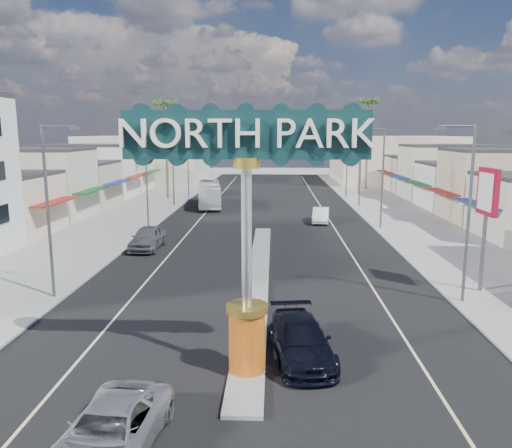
# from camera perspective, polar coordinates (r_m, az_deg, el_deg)

# --- Properties ---
(ground) EXTENTS (160.00, 160.00, 0.00)m
(ground) POSITION_cam_1_polar(r_m,az_deg,el_deg) (45.55, 0.85, -0.48)
(ground) COLOR gray
(ground) RESTS_ON ground
(road) EXTENTS (20.00, 120.00, 0.01)m
(road) POSITION_cam_1_polar(r_m,az_deg,el_deg) (45.55, 0.85, -0.47)
(road) COLOR black
(road) RESTS_ON ground
(median_island) EXTENTS (1.30, 30.00, 0.16)m
(median_island) POSITION_cam_1_polar(r_m,az_deg,el_deg) (29.97, 0.20, -6.09)
(median_island) COLOR gray
(median_island) RESTS_ON ground
(sidewalk_left) EXTENTS (8.00, 120.00, 0.12)m
(sidewalk_left) POSITION_cam_1_polar(r_m,az_deg,el_deg) (47.91, -16.13, -0.27)
(sidewalk_left) COLOR gray
(sidewalk_left) RESTS_ON ground
(sidewalk_right) EXTENTS (8.00, 120.00, 0.12)m
(sidewalk_right) POSITION_cam_1_polar(r_m,az_deg,el_deg) (47.37, 18.04, -0.50)
(sidewalk_right) COLOR gray
(sidewalk_right) RESTS_ON ground
(storefront_row_left) EXTENTS (12.00, 42.00, 6.00)m
(storefront_row_left) POSITION_cam_1_polar(r_m,az_deg,el_deg) (63.12, -21.29, 4.60)
(storefront_row_left) COLOR beige
(storefront_row_left) RESTS_ON ground
(storefront_row_right) EXTENTS (12.00, 42.00, 6.00)m
(storefront_row_right) POSITION_cam_1_polar(r_m,az_deg,el_deg) (62.42, 23.81, 4.37)
(storefront_row_right) COLOR #B7B29E
(storefront_row_right) RESTS_ON ground
(backdrop_far_left) EXTENTS (20.00, 20.00, 8.00)m
(backdrop_far_left) POSITION_cam_1_polar(r_m,az_deg,el_deg) (92.72, -12.37, 7.31)
(backdrop_far_left) COLOR #B7B29E
(backdrop_far_left) RESTS_ON ground
(backdrop_far_right) EXTENTS (20.00, 20.00, 8.00)m
(backdrop_far_right) POSITION_cam_1_polar(r_m,az_deg,el_deg) (92.28, 15.37, 7.17)
(backdrop_far_right) COLOR beige
(backdrop_far_right) RESTS_ON ground
(gateway_sign) EXTENTS (8.20, 1.50, 9.15)m
(gateway_sign) POSITION_cam_1_polar(r_m,az_deg,el_deg) (16.94, -1.10, 1.39)
(gateway_sign) COLOR #C6440F
(gateway_sign) RESTS_ON median_island
(traffic_signal_left) EXTENTS (5.09, 0.45, 6.00)m
(traffic_signal_left) POSITION_cam_1_polar(r_m,az_deg,el_deg) (59.74, -7.74, 6.15)
(traffic_signal_left) COLOR #47474C
(traffic_signal_left) RESTS_ON ground
(traffic_signal_right) EXTENTS (5.09, 0.45, 6.00)m
(traffic_signal_right) POSITION_cam_1_polar(r_m,az_deg,el_deg) (59.46, 10.09, 6.07)
(traffic_signal_right) COLOR #47474C
(traffic_signal_right) RESTS_ON ground
(streetlight_l_near) EXTENTS (2.03, 0.22, 9.00)m
(streetlight_l_near) POSITION_cam_1_polar(r_m,az_deg,el_deg) (27.44, -22.44, 2.24)
(streetlight_l_near) COLOR #47474C
(streetlight_l_near) RESTS_ON ground
(streetlight_l_mid) EXTENTS (2.03, 0.22, 9.00)m
(streetlight_l_mid) POSITION_cam_1_polar(r_m,az_deg,el_deg) (46.28, -12.22, 5.79)
(streetlight_l_mid) COLOR #47474C
(streetlight_l_mid) RESTS_ON ground
(streetlight_l_far) EXTENTS (2.03, 0.22, 9.00)m
(streetlight_l_far) POSITION_cam_1_polar(r_m,az_deg,el_deg) (67.78, -7.66, 7.32)
(streetlight_l_far) COLOR #47474C
(streetlight_l_far) RESTS_ON ground
(streetlight_r_near) EXTENTS (2.03, 0.22, 9.00)m
(streetlight_r_near) POSITION_cam_1_polar(r_m,az_deg,el_deg) (26.73, 22.89, 2.01)
(streetlight_r_near) COLOR #47474C
(streetlight_r_near) RESTS_ON ground
(streetlight_r_mid) EXTENTS (2.03, 0.22, 9.00)m
(streetlight_r_mid) POSITION_cam_1_polar(r_m,az_deg,el_deg) (45.86, 14.08, 5.68)
(streetlight_r_mid) COLOR #47474C
(streetlight_r_mid) RESTS_ON ground
(streetlight_r_far) EXTENTS (2.03, 0.22, 9.00)m
(streetlight_r_far) POSITION_cam_1_polar(r_m,az_deg,el_deg) (67.49, 10.23, 7.23)
(streetlight_r_far) COLOR #47474C
(streetlight_r_far) RESTS_ON ground
(palm_left_far) EXTENTS (2.60, 2.60, 13.10)m
(palm_left_far) POSITION_cam_1_polar(r_m,az_deg,el_deg) (66.27, -10.34, 12.74)
(palm_left_far) COLOR brown
(palm_left_far) RESTS_ON ground
(palm_right_mid) EXTENTS (2.60, 2.60, 12.10)m
(palm_right_mid) POSITION_cam_1_polar(r_m,az_deg,el_deg) (71.78, 11.99, 11.77)
(palm_right_mid) COLOR brown
(palm_right_mid) RESTS_ON ground
(palm_right_far) EXTENTS (2.60, 2.60, 14.10)m
(palm_right_far) POSITION_cam_1_polar(r_m,az_deg,el_deg) (78.10, 12.76, 12.92)
(palm_right_far) COLOR brown
(palm_right_far) RESTS_ON ground
(suv_left) EXTENTS (2.78, 5.22, 1.40)m
(suv_left) POSITION_cam_1_polar(r_m,az_deg,el_deg) (14.95, -16.40, -21.89)
(suv_left) COLOR silver
(suv_left) RESTS_ON ground
(suv_right) EXTENTS (2.76, 5.39, 1.50)m
(suv_right) POSITION_cam_1_polar(r_m,az_deg,el_deg) (19.74, 5.14, -13.03)
(suv_right) COLOR black
(suv_right) RESTS_ON ground
(car_parked_left) EXTENTS (2.11, 5.04, 1.70)m
(car_parked_left) POSITION_cam_1_polar(r_m,az_deg,el_deg) (38.13, -12.29, -1.55)
(car_parked_left) COLOR slate
(car_parked_left) RESTS_ON ground
(car_parked_right) EXTENTS (2.04, 4.55, 1.45)m
(car_parked_right) POSITION_cam_1_polar(r_m,az_deg,el_deg) (48.73, 7.41, 1.02)
(car_parked_right) COLOR silver
(car_parked_right) RESTS_ON ground
(city_bus) EXTENTS (3.83, 10.74, 2.93)m
(city_bus) POSITION_cam_1_polar(r_m,az_deg,el_deg) (59.20, -5.34, 3.43)
(city_bus) COLOR silver
(city_bus) RESTS_ON ground
(bank_pylon_sign) EXTENTS (0.35, 2.09, 6.65)m
(bank_pylon_sign) POSITION_cam_1_polar(r_m,az_deg,el_deg) (29.02, 24.91, 2.63)
(bank_pylon_sign) COLOR #47474C
(bank_pylon_sign) RESTS_ON sidewalk_right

